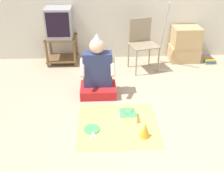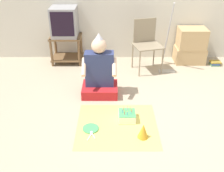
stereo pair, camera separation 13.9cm
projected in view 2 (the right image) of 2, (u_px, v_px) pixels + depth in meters
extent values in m
plane|color=tan|center=(158.00, 124.00, 3.31)|extent=(16.00, 16.00, 0.00)
cube|color=brown|center=(65.00, 37.00, 4.75)|extent=(0.56, 0.44, 0.03)
cube|color=brown|center=(67.00, 57.00, 4.94)|extent=(0.56, 0.44, 0.02)
cylinder|color=brown|center=(51.00, 53.00, 4.70)|extent=(0.04, 0.04, 0.51)
cylinder|color=brown|center=(78.00, 53.00, 4.70)|extent=(0.04, 0.04, 0.51)
cylinder|color=brown|center=(55.00, 46.00, 5.03)|extent=(0.04, 0.04, 0.51)
cylinder|color=brown|center=(81.00, 46.00, 5.03)|extent=(0.04, 0.04, 0.51)
cube|color=#99999E|center=(64.00, 22.00, 4.62)|extent=(0.45, 0.42, 0.52)
cube|color=black|center=(62.00, 24.00, 4.42)|extent=(0.39, 0.01, 0.42)
cube|color=gray|center=(147.00, 46.00, 4.44)|extent=(0.54, 0.51, 0.02)
cube|color=gray|center=(144.00, 31.00, 4.50)|extent=(0.39, 0.12, 0.42)
cylinder|color=gray|center=(139.00, 64.00, 4.35)|extent=(0.02, 0.02, 0.46)
cylinder|color=gray|center=(162.00, 61.00, 4.45)|extent=(0.02, 0.02, 0.46)
cylinder|color=gray|center=(132.00, 56.00, 4.66)|extent=(0.02, 0.02, 0.46)
cylinder|color=gray|center=(153.00, 53.00, 4.75)|extent=(0.02, 0.02, 0.46)
cube|color=tan|center=(189.00, 55.00, 4.92)|extent=(0.54, 0.37, 0.29)
cube|color=tan|center=(191.00, 38.00, 4.76)|extent=(0.49, 0.38, 0.36)
cube|color=#B2ADA3|center=(166.00, 71.00, 4.60)|extent=(0.28, 0.09, 0.03)
cylinder|color=#B7B7BC|center=(167.00, 35.00, 4.50)|extent=(0.03, 0.46, 1.16)
cube|color=#60936B|center=(214.00, 64.00, 4.85)|extent=(0.16, 0.14, 0.03)
cube|color=#284793|center=(214.00, 63.00, 4.84)|extent=(0.14, 0.14, 0.02)
cube|color=#A88933|center=(215.00, 62.00, 4.83)|extent=(0.18, 0.13, 0.03)
cube|color=red|center=(99.00, 90.00, 3.92)|extent=(0.52, 0.41, 0.14)
cube|color=navy|center=(99.00, 69.00, 3.80)|extent=(0.41, 0.19, 0.51)
sphere|color=beige|center=(98.00, 46.00, 3.63)|extent=(0.22, 0.22, 0.22)
cone|color=silver|center=(98.00, 36.00, 3.56)|extent=(0.12, 0.12, 0.09)
cylinder|color=beige|center=(83.00, 67.00, 3.66)|extent=(0.06, 0.27, 0.21)
cylinder|color=beige|center=(114.00, 67.00, 3.66)|extent=(0.06, 0.27, 0.21)
cube|color=#EAD666|center=(117.00, 125.00, 3.28)|extent=(1.00, 0.92, 0.01)
cube|color=white|center=(127.00, 116.00, 3.36)|extent=(0.21, 0.21, 0.10)
cube|color=#4CB266|center=(127.00, 113.00, 3.34)|extent=(0.21, 0.21, 0.01)
cylinder|color=#EA4C4C|center=(131.00, 111.00, 3.33)|extent=(0.01, 0.01, 0.06)
sphere|color=#FFCC4C|center=(131.00, 109.00, 3.31)|extent=(0.01, 0.01, 0.01)
cylinder|color=yellow|center=(130.00, 109.00, 3.36)|extent=(0.01, 0.01, 0.06)
sphere|color=#FFCC4C|center=(130.00, 107.00, 3.35)|extent=(0.01, 0.01, 0.01)
cylinder|color=#E58CCC|center=(127.00, 108.00, 3.38)|extent=(0.01, 0.01, 0.06)
sphere|color=#FFCC4C|center=(127.00, 106.00, 3.36)|extent=(0.01, 0.01, 0.01)
cylinder|color=#EA4C4C|center=(123.00, 109.00, 3.36)|extent=(0.01, 0.01, 0.06)
sphere|color=#FFCC4C|center=(123.00, 107.00, 3.34)|extent=(0.01, 0.01, 0.01)
cylinder|color=#4C7FE5|center=(122.00, 111.00, 3.32)|extent=(0.01, 0.01, 0.06)
sphere|color=#FFCC4C|center=(122.00, 109.00, 3.30)|extent=(0.01, 0.01, 0.01)
cylinder|color=#EA4C4C|center=(124.00, 113.00, 3.28)|extent=(0.01, 0.01, 0.06)
sphere|color=#FFCC4C|center=(124.00, 111.00, 3.27)|extent=(0.01, 0.01, 0.01)
cylinder|color=#4C7FE5|center=(127.00, 114.00, 3.27)|extent=(0.01, 0.01, 0.06)
sphere|color=#FFCC4C|center=(127.00, 111.00, 3.26)|extent=(0.01, 0.01, 0.01)
cylinder|color=#4C7FE5|center=(131.00, 113.00, 3.29)|extent=(0.01, 0.01, 0.06)
sphere|color=#FFCC4C|center=(131.00, 111.00, 3.28)|extent=(0.01, 0.01, 0.01)
cone|color=gold|center=(143.00, 131.00, 3.04)|extent=(0.13, 0.13, 0.18)
cylinder|color=#4CB266|center=(90.00, 128.00, 3.21)|extent=(0.20, 0.20, 0.01)
ellipsoid|color=white|center=(91.00, 132.00, 3.15)|extent=(0.04, 0.05, 0.01)
cube|color=white|center=(93.00, 136.00, 3.09)|extent=(0.05, 0.10, 0.01)
ellipsoid|color=white|center=(91.00, 134.00, 3.12)|extent=(0.04, 0.05, 0.01)
cube|color=white|center=(89.00, 138.00, 3.07)|extent=(0.04, 0.10, 0.01)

